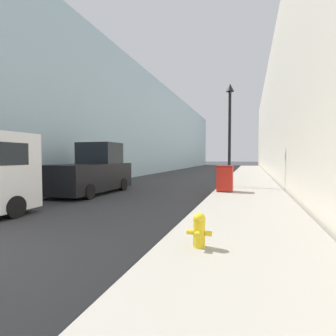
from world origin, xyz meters
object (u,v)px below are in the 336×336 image
pickup_truck (92,172)px  fire_hydrant (199,229)px  lamppost (230,125)px  trash_bin (225,178)px

pickup_truck → fire_hydrant: bearing=-44.8°
lamppost → pickup_truck: 7.56m
lamppost → fire_hydrant: bearing=-88.7°
lamppost → pickup_truck: bearing=-149.1°
fire_hydrant → trash_bin: 7.81m
fire_hydrant → pickup_truck: pickup_truck is taller
fire_hydrant → lamppost: size_ratio=0.11×
trash_bin → pickup_truck: pickup_truck is taller
pickup_truck → lamppost: bearing=30.9°
trash_bin → pickup_truck: 6.29m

